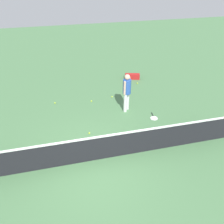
{
  "coord_description": "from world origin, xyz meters",
  "views": [
    {
      "loc": [
        0.74,
        5.58,
        5.51
      ],
      "look_at": [
        -0.97,
        -1.35,
        0.9
      ],
      "focal_mm": 37.4,
      "sensor_mm": 36.0,
      "label": 1
    }
  ],
  "objects": [
    {
      "name": "ground_plane",
      "position": [
        0.0,
        0.0,
        0.0
      ],
      "size": [
        40.0,
        40.0,
        0.0
      ],
      "primitive_type": "plane",
      "color": "#4C7A4C"
    },
    {
      "name": "tennis_ball_midcourt",
      "position": [
        -3.29,
        -5.09,
        0.03
      ],
      "size": [
        0.07,
        0.07,
        0.07
      ],
      "primitive_type": "sphere",
      "color": "#C6E033",
      "rests_on": "ground_plane"
    },
    {
      "name": "tennis_ball_stray_left",
      "position": [
        -0.1,
        -1.42,
        0.03
      ],
      "size": [
        0.07,
        0.07,
        0.07
      ],
      "primitive_type": "sphere",
      "color": "#C6E033",
      "rests_on": "ground_plane"
    },
    {
      "name": "player_near_side",
      "position": [
        -1.94,
        -2.7,
        1.01
      ],
      "size": [
        0.48,
        0.48,
        1.7
      ],
      "color": "white",
      "rests_on": "ground_plane"
    },
    {
      "name": "tennis_ball_by_net",
      "position": [
        1.08,
        -4.02,
        0.03
      ],
      "size": [
        0.07,
        0.07,
        0.07
      ],
      "primitive_type": "sphere",
      "color": "#C6E033",
      "rests_on": "ground_plane"
    },
    {
      "name": "tennis_ball_baseline",
      "position": [
        -0.58,
        -3.79,
        0.03
      ],
      "size": [
        0.07,
        0.07,
        0.07
      ],
      "primitive_type": "sphere",
      "color": "#C6E033",
      "rests_on": "ground_plane"
    },
    {
      "name": "court_net",
      "position": [
        0.0,
        0.0,
        0.5
      ],
      "size": [
        10.09,
        0.09,
        1.07
      ],
      "color": "#4C4C51",
      "rests_on": "ground_plane"
    },
    {
      "name": "tennis_ball_near_player",
      "position": [
        -1.62,
        -3.96,
        0.03
      ],
      "size": [
        0.07,
        0.07,
        0.07
      ],
      "primitive_type": "sphere",
      "color": "#C6E033",
      "rests_on": "ground_plane"
    },
    {
      "name": "equipment_bag",
      "position": [
        -3.26,
        -5.76,
        0.14
      ],
      "size": [
        0.85,
        0.48,
        0.28
      ],
      "color": "#B21E1E",
      "rests_on": "ground_plane"
    },
    {
      "name": "tennis_racket_near_player",
      "position": [
        -2.89,
        -1.82,
        0.01
      ],
      "size": [
        0.35,
        0.6,
        0.03
      ],
      "color": "white",
      "rests_on": "ground_plane"
    }
  ]
}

